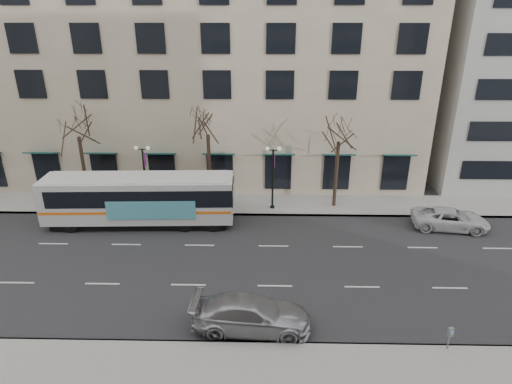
{
  "coord_description": "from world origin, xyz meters",
  "views": [
    {
      "loc": [
        4.35,
        -22.96,
        14.38
      ],
      "look_at": [
        3.82,
        2.15,
        4.0
      ],
      "focal_mm": 30.0,
      "sensor_mm": 36.0,
      "label": 1
    }
  ],
  "objects_px": {
    "lamp_post_right": "(273,175)",
    "white_pickup": "(450,219)",
    "city_bus": "(141,198)",
    "lamp_post_left": "(145,174)",
    "pay_station": "(450,334)",
    "tree_far_right": "(340,130)",
    "silver_car": "(252,314)",
    "tree_far_left": "(77,125)",
    "tree_far_mid": "(207,123)"
  },
  "relations": [
    {
      "from": "city_bus",
      "to": "white_pickup",
      "type": "relative_size",
      "value": 2.58
    },
    {
      "from": "lamp_post_left",
      "to": "white_pickup",
      "type": "xyz_separation_m",
      "value": [
        22.86,
        -2.95,
        -2.2
      ]
    },
    {
      "from": "white_pickup",
      "to": "pay_station",
      "type": "bearing_deg",
      "value": 165.55
    },
    {
      "from": "tree_far_left",
      "to": "tree_far_mid",
      "type": "height_order",
      "value": "tree_far_mid"
    },
    {
      "from": "tree_far_right",
      "to": "city_bus",
      "type": "xyz_separation_m",
      "value": [
        -14.68,
        -3.3,
        -4.39
      ]
    },
    {
      "from": "lamp_post_right",
      "to": "silver_car",
      "type": "distance_m",
      "value": 14.33
    },
    {
      "from": "lamp_post_left",
      "to": "pay_station",
      "type": "bearing_deg",
      "value": -40.97
    },
    {
      "from": "tree_far_left",
      "to": "lamp_post_right",
      "type": "relative_size",
      "value": 1.6
    },
    {
      "from": "tree_far_mid",
      "to": "tree_far_right",
      "type": "relative_size",
      "value": 1.06
    },
    {
      "from": "tree_far_right",
      "to": "lamp_post_left",
      "type": "xyz_separation_m",
      "value": [
        -14.99,
        -0.6,
        -3.48
      ]
    },
    {
      "from": "city_bus",
      "to": "tree_far_mid",
      "type": "bearing_deg",
      "value": 33.05
    },
    {
      "from": "tree_far_left",
      "to": "tree_far_mid",
      "type": "relative_size",
      "value": 0.98
    },
    {
      "from": "city_bus",
      "to": "white_pickup",
      "type": "distance_m",
      "value": 22.59
    },
    {
      "from": "lamp_post_right",
      "to": "city_bus",
      "type": "relative_size",
      "value": 0.38
    },
    {
      "from": "lamp_post_left",
      "to": "pay_station",
      "type": "distance_m",
      "value": 23.72
    },
    {
      "from": "tree_far_right",
      "to": "lamp_post_left",
      "type": "height_order",
      "value": "tree_far_right"
    },
    {
      "from": "city_bus",
      "to": "silver_car",
      "type": "bearing_deg",
      "value": -55.63
    },
    {
      "from": "tree_far_mid",
      "to": "lamp_post_right",
      "type": "relative_size",
      "value": 1.64
    },
    {
      "from": "tree_far_left",
      "to": "tree_far_right",
      "type": "height_order",
      "value": "tree_far_left"
    },
    {
      "from": "lamp_post_left",
      "to": "white_pickup",
      "type": "distance_m",
      "value": 23.16
    },
    {
      "from": "tree_far_left",
      "to": "city_bus",
      "type": "bearing_deg",
      "value": -31.83
    },
    {
      "from": "tree_far_right",
      "to": "pay_station",
      "type": "bearing_deg",
      "value": -79.94
    },
    {
      "from": "tree_far_right",
      "to": "lamp_post_right",
      "type": "distance_m",
      "value": 6.11
    },
    {
      "from": "silver_car",
      "to": "pay_station",
      "type": "distance_m",
      "value": 9.19
    },
    {
      "from": "tree_far_left",
      "to": "white_pickup",
      "type": "bearing_deg",
      "value": -7.27
    },
    {
      "from": "lamp_post_right",
      "to": "tree_far_mid",
      "type": "bearing_deg",
      "value": 173.17
    },
    {
      "from": "lamp_post_left",
      "to": "city_bus",
      "type": "xyz_separation_m",
      "value": [
        0.31,
        -2.7,
        -0.91
      ]
    },
    {
      "from": "tree_far_mid",
      "to": "silver_car",
      "type": "bearing_deg",
      "value": -75.61
    },
    {
      "from": "tree_far_left",
      "to": "lamp_post_right",
      "type": "distance_m",
      "value": 15.48
    },
    {
      "from": "lamp_post_right",
      "to": "tree_far_left",
      "type": "bearing_deg",
      "value": 177.71
    },
    {
      "from": "tree_far_right",
      "to": "city_bus",
      "type": "relative_size",
      "value": 0.58
    },
    {
      "from": "lamp_post_left",
      "to": "pay_station",
      "type": "height_order",
      "value": "lamp_post_left"
    },
    {
      "from": "tree_far_mid",
      "to": "pay_station",
      "type": "relative_size",
      "value": 7.28
    },
    {
      "from": "lamp_post_right",
      "to": "pay_station",
      "type": "relative_size",
      "value": 4.43
    },
    {
      "from": "lamp_post_right",
      "to": "city_bus",
      "type": "height_order",
      "value": "lamp_post_right"
    },
    {
      "from": "tree_far_right",
      "to": "lamp_post_right",
      "type": "relative_size",
      "value": 1.55
    },
    {
      "from": "city_bus",
      "to": "pay_station",
      "type": "relative_size",
      "value": 11.77
    },
    {
      "from": "lamp_post_left",
      "to": "lamp_post_right",
      "type": "bearing_deg",
      "value": 0.0
    },
    {
      "from": "tree_far_mid",
      "to": "city_bus",
      "type": "height_order",
      "value": "tree_far_mid"
    },
    {
      "from": "lamp_post_right",
      "to": "white_pickup",
      "type": "height_order",
      "value": "lamp_post_right"
    },
    {
      "from": "lamp_post_right",
      "to": "city_bus",
      "type": "xyz_separation_m",
      "value": [
        -9.69,
        -2.7,
        -0.91
      ]
    },
    {
      "from": "tree_far_right",
      "to": "tree_far_left",
      "type": "bearing_deg",
      "value": 180.0
    },
    {
      "from": "tree_far_left",
      "to": "tree_far_right",
      "type": "relative_size",
      "value": 1.03
    },
    {
      "from": "silver_car",
      "to": "white_pickup",
      "type": "relative_size",
      "value": 1.09
    },
    {
      "from": "tree_far_left",
      "to": "lamp_post_left",
      "type": "xyz_separation_m",
      "value": [
        5.01,
        -0.6,
        -3.75
      ]
    },
    {
      "from": "lamp_post_left",
      "to": "pay_station",
      "type": "xyz_separation_m",
      "value": [
        17.85,
        -15.5,
        -1.94
      ]
    },
    {
      "from": "tree_far_left",
      "to": "silver_car",
      "type": "xyz_separation_m",
      "value": [
        13.78,
        -14.72,
        -5.85
      ]
    },
    {
      "from": "city_bus",
      "to": "silver_car",
      "type": "xyz_separation_m",
      "value": [
        8.46,
        -11.42,
        -1.18
      ]
    },
    {
      "from": "pay_station",
      "to": "city_bus",
      "type": "bearing_deg",
      "value": 121.02
    },
    {
      "from": "tree_far_left",
      "to": "city_bus",
      "type": "relative_size",
      "value": 0.6
    }
  ]
}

